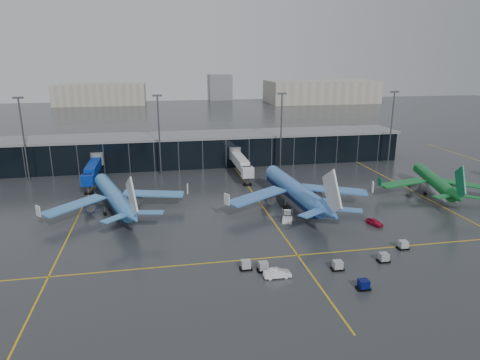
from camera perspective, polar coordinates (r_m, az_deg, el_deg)
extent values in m
plane|color=#282B2D|center=(94.92, -0.95, -6.60)|extent=(600.00, 600.00, 0.00)
cube|color=black|center=(152.39, -4.94, 4.03)|extent=(140.00, 16.00, 10.00)
cube|color=slate|center=(151.39, -4.99, 5.99)|extent=(142.00, 17.00, 0.80)
cylinder|color=#595B60|center=(144.75, -18.51, 2.69)|extent=(4.00, 4.00, 4.00)
cube|color=navy|center=(131.94, -19.20, 1.03)|extent=(3.00, 24.00, 3.00)
cylinder|color=#595B60|center=(125.61, -19.54, -1.20)|extent=(1.00, 1.00, 2.60)
cylinder|color=#595B60|center=(145.45, -0.67, 3.59)|extent=(4.00, 4.00, 4.00)
cube|color=silver|center=(132.71, 0.35, 2.02)|extent=(3.00, 24.00, 3.00)
cylinder|color=#595B60|center=(126.42, 1.00, -0.15)|extent=(1.00, 1.00, 2.60)
cylinder|color=#595B60|center=(144.19, -26.85, 4.71)|extent=(0.50, 0.50, 25.00)
cube|color=#595B60|center=(142.63, -27.50, 9.71)|extent=(3.00, 0.40, 0.60)
cylinder|color=#595B60|center=(138.46, -10.71, 5.76)|extent=(0.50, 0.50, 25.00)
cube|color=#595B60|center=(136.84, -10.99, 11.00)|extent=(3.00, 0.40, 0.60)
cylinder|color=#595B60|center=(144.06, 5.49, 6.36)|extent=(0.50, 0.50, 25.00)
cube|color=#595B60|center=(142.50, 5.63, 11.40)|extent=(3.00, 0.40, 0.60)
cylinder|color=#595B60|center=(159.80, 19.50, 6.47)|extent=(0.50, 0.50, 25.00)
cube|color=#595B60|center=(158.39, 19.93, 11.00)|extent=(3.00, 0.40, 0.60)
cube|color=#B2AD99|center=(372.68, 10.73, 11.52)|extent=(90.00, 42.00, 18.00)
cube|color=#B2AD99|center=(370.25, -18.04, 10.84)|extent=(70.00, 38.00, 16.00)
cube|color=#B2AD99|center=(391.06, -2.71, 12.26)|extent=(20.00, 20.00, 22.00)
cube|color=gold|center=(114.26, -20.36, -3.65)|extent=(0.30, 120.00, 0.02)
cube|color=gold|center=(115.15, 2.26, -2.47)|extent=(0.30, 120.00, 0.02)
cube|color=gold|center=(132.33, 21.62, -1.15)|extent=(0.30, 120.00, 0.02)
cube|color=gold|center=(83.89, 7.69, -9.92)|extent=(220.00, 0.30, 0.02)
cube|color=black|center=(79.85, 12.85, -11.47)|extent=(2.20, 1.50, 0.36)
cube|color=#969B9F|center=(79.50, 12.88, -10.98)|extent=(1.60, 1.50, 1.50)
cube|color=black|center=(85.00, 18.57, -10.17)|extent=(2.20, 1.50, 0.36)
cube|color=gray|center=(84.67, 18.61, -9.71)|extent=(1.60, 1.50, 1.50)
cube|color=black|center=(91.57, 20.88, -8.47)|extent=(2.20, 1.50, 0.36)
cube|color=#9B9EA3|center=(91.27, 20.93, -8.03)|extent=(1.60, 1.50, 1.50)
cube|color=black|center=(77.67, 3.13, -11.88)|extent=(2.20, 1.50, 0.36)
cube|color=gray|center=(77.31, 3.14, -11.38)|extent=(1.60, 1.50, 1.50)
cube|color=black|center=(78.06, 0.78, -11.71)|extent=(2.20, 1.50, 0.36)
cube|color=#9B9FA4|center=(77.70, 0.79, -11.21)|extent=(1.60, 1.50, 1.50)
cube|color=black|center=(74.82, 16.10, -13.71)|extent=(2.20, 1.50, 0.36)
cube|color=#050C46|center=(74.45, 16.15, -13.20)|extent=(1.60, 1.50, 1.50)
cube|color=white|center=(99.66, 6.32, -5.32)|extent=(3.13, 3.75, 0.80)
cube|color=white|center=(98.99, 6.35, -4.29)|extent=(2.44, 3.20, 2.29)
imported|color=#A80C2C|center=(101.64, 17.50, -5.37)|extent=(3.11, 4.54, 1.43)
imported|color=white|center=(75.50, 5.00, -12.27)|extent=(4.82, 1.74, 1.58)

